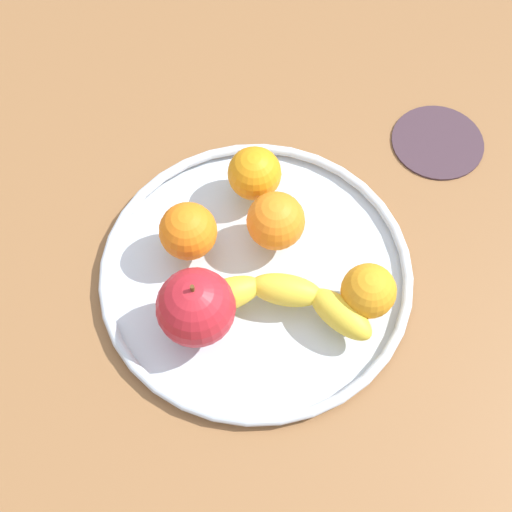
% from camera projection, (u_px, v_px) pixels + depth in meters
% --- Properties ---
extents(ground_plane, '(1.64, 1.64, 0.04)m').
position_uv_depth(ground_plane, '(256.00, 283.00, 0.84)').
color(ground_plane, brown).
extents(fruit_bowl, '(0.36, 0.36, 0.02)m').
position_uv_depth(fruit_bowl, '(256.00, 272.00, 0.81)').
color(fruit_bowl, silver).
rests_on(fruit_bowl, ground_plane).
extents(banana, '(0.21, 0.09, 0.04)m').
position_uv_depth(banana, '(281.00, 300.00, 0.77)').
color(banana, yellow).
rests_on(banana, fruit_bowl).
extents(apple, '(0.08, 0.08, 0.09)m').
position_uv_depth(apple, '(196.00, 307.00, 0.74)').
color(apple, '#B61F2A').
rests_on(apple, fruit_bowl).
extents(orange_front_right, '(0.06, 0.06, 0.06)m').
position_uv_depth(orange_front_right, '(255.00, 173.00, 0.83)').
color(orange_front_right, orange).
rests_on(orange_front_right, fruit_bowl).
extents(orange_front_left, '(0.06, 0.06, 0.06)m').
position_uv_depth(orange_front_left, '(369.00, 291.00, 0.76)').
color(orange_front_left, orange).
rests_on(orange_front_left, fruit_bowl).
extents(orange_back_right, '(0.07, 0.07, 0.07)m').
position_uv_depth(orange_back_right, '(276.00, 221.00, 0.80)').
color(orange_back_right, orange).
rests_on(orange_back_right, fruit_bowl).
extents(orange_center, '(0.07, 0.07, 0.07)m').
position_uv_depth(orange_center, '(188.00, 231.00, 0.79)').
color(orange_center, orange).
rests_on(orange_center, fruit_bowl).
extents(ambient_coaster, '(0.12, 0.12, 0.01)m').
position_uv_depth(ambient_coaster, '(438.00, 141.00, 0.91)').
color(ambient_coaster, '#3D2933').
rests_on(ambient_coaster, ground_plane).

